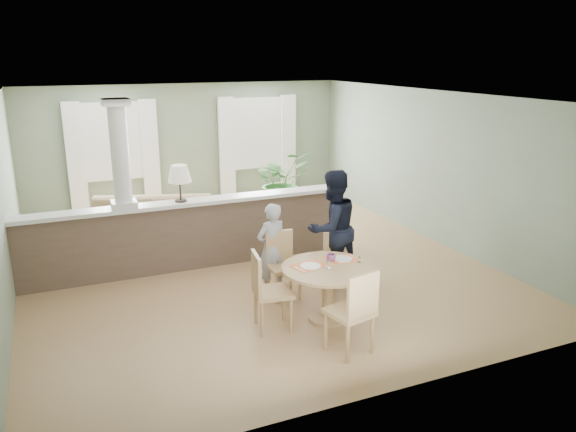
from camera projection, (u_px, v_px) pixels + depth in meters
name	position (u px, v px, depth m)	size (l,w,h in m)	color
ground	(251.00, 263.00, 9.20)	(8.00, 8.00, 0.00)	tan
room_shell	(234.00, 148.00, 9.24)	(7.02, 8.02, 2.71)	gray
pony_wall	(186.00, 226.00, 8.81)	(5.32, 0.38, 2.70)	brown
sofa	(150.00, 223.00, 9.99)	(2.79, 1.09, 0.82)	#8F754E
houseplant	(282.00, 181.00, 12.09)	(1.19, 1.03, 1.32)	#2F6026
dining_table	(328.00, 278.00, 7.12)	(1.19, 1.19, 0.81)	tan
chair_far_boy	(282.00, 261.00, 7.85)	(0.43, 0.43, 0.93)	tan
chair_far_man	(337.00, 260.00, 8.03)	(0.45, 0.45, 0.86)	tan
chair_near	(354.00, 309.00, 6.26)	(0.55, 0.55, 1.02)	tan
chair_side	(267.00, 288.00, 6.86)	(0.51, 0.51, 1.00)	tan
child_person	(272.00, 248.00, 7.93)	(0.48, 0.32, 1.32)	#9A9A9F
man_person	(332.00, 228.00, 8.16)	(0.84, 0.65, 1.73)	black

